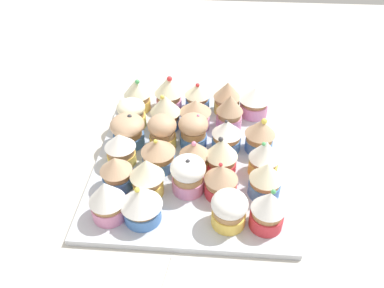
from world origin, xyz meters
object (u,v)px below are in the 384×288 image
Objects in this scene: cupcake_21 at (221,180)px; cupcake_22 at (229,209)px; cupcake_7 at (165,111)px; cupcake_9 at (158,153)px; cupcake_18 at (230,111)px; cupcake_26 at (265,179)px; cupcake_17 at (227,97)px; cupcake_5 at (107,199)px; cupcake_11 at (141,202)px; cupcake_12 at (198,96)px; cupcake_2 at (128,130)px; cupcake_23 at (255,100)px; cupcake_16 at (188,174)px; cupcake_19 at (227,135)px; cupcake_8 at (162,131)px; cupcake_6 at (169,92)px; cupcake_27 at (268,210)px; cupcake_25 at (264,157)px; cupcake_3 at (120,148)px; cupcake_15 at (194,156)px; cupcake_14 at (195,130)px; cupcake_1 at (132,113)px; cupcake_0 at (137,94)px; cupcake_20 at (222,155)px; cupcake_10 at (147,176)px; cupcake_13 at (195,113)px; cupcake_24 at (260,134)px; cupcake_4 at (116,172)px; baking_tray at (192,158)px.

cupcake_21 is 6.49cm from cupcake_22.
cupcake_7 is 12.64cm from cupcake_9.
cupcake_18 is 1.20× the size of cupcake_22.
cupcake_17 is at bearing -164.93° from cupcake_26.
cupcake_17 is (-19.28, 12.56, 0.48)cm from cupcake_9.
cupcake_11 is at bearing 88.24° from cupcake_5.
cupcake_12 is 28.64cm from cupcake_26.
cupcake_2 is 28.30cm from cupcake_23.
cupcake_18 is (-26.07, 13.99, 0.18)cm from cupcake_11.
cupcake_16 is 1.08× the size of cupcake_19.
cupcake_8 is 1.03× the size of cupcake_26.
cupcake_6 reaches higher than cupcake_27.
cupcake_23 is 18.80cm from cupcake_25.
cupcake_21 is 1.00× the size of cupcake_23.
cupcake_3 is 13.98cm from cupcake_15.
cupcake_14 reaches higher than cupcake_15.
cupcake_1 is at bearing -130.50° from cupcake_8.
cupcake_0 is 1.05× the size of cupcake_16.
cupcake_18 is 1.00× the size of cupcake_20.
cupcake_10 is (7.54, 6.35, 0.59)cm from cupcake_3.
cupcake_20 is (12.79, 11.93, -0.15)cm from cupcake_7.
cupcake_1 is at bearing -140.45° from cupcake_22.
cupcake_10 reaches higher than cupcake_15.
cupcake_3 is 27.10cm from cupcake_17.
cupcake_9 is at bearing -42.17° from cupcake_14.
cupcake_21 is 7.57cm from cupcake_26.
cupcake_12 is 34.97cm from cupcake_27.
cupcake_18 is 26.64cm from cupcake_27.
cupcake_8 is at bearing -134.14° from cupcake_27.
cupcake_20 reaches higher than cupcake_21.
cupcake_6 reaches higher than cupcake_14.
cupcake_7 is 1.19× the size of cupcake_13.
cupcake_18 reaches higher than cupcake_3.
cupcake_24 is at bearing 91.23° from cupcake_8.
cupcake_17 is at bearing 164.91° from cupcake_16.
cupcake_17 reaches higher than cupcake_4.
cupcake_3 and cupcake_12 have the same top height.
cupcake_22 is at bearing 28.05° from cupcake_7.
cupcake_21 reaches higher than baking_tray.
cupcake_26 is at bearing 1.15° from cupcake_24.
cupcake_9 is at bearing -24.49° from cupcake_13.
cupcake_25 is 1.09× the size of cupcake_26.
cupcake_2 is at bearing -155.29° from cupcake_10.
cupcake_16 is 0.94× the size of cupcake_18.
cupcake_20 is 1.12× the size of cupcake_26.
cupcake_26 is at bearing 90.24° from cupcake_4.
cupcake_12 is 12.96cm from cupcake_14.
baking_tray is 5.52cm from cupcake_15.
cupcake_7 is at bearing -142.34° from cupcake_27.
cupcake_8 is 19.02cm from cupcake_24.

